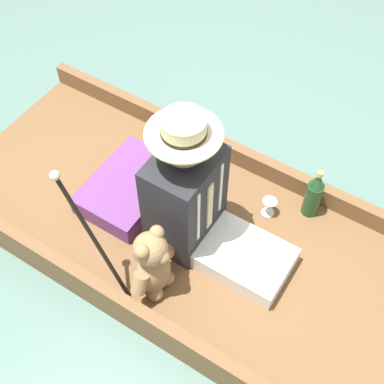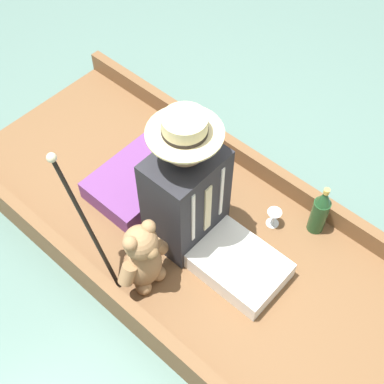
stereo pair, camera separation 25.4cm
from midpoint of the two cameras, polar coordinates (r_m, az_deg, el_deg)
The scene contains 8 objects.
ground_plane at distance 2.98m, azimuth 2.31°, elevation -5.48°, with size 16.00×16.00×0.00m, color slate.
punt_boat at distance 2.92m, azimuth 2.35°, elevation -4.74°, with size 1.18×2.74×0.25m.
seat_cushion at distance 3.00m, azimuth -3.24°, elevation 1.16°, with size 0.55×0.39×0.12m.
seated_person at distance 2.58m, azimuth 3.20°, elevation -1.33°, with size 0.37×0.76×0.86m.
teddy_bear at distance 2.55m, azimuth -2.37°, elevation -7.29°, with size 0.31×0.18×0.45m.
wine_glass at distance 2.89m, azimuth 11.25°, elevation -2.62°, with size 0.08×0.08×0.11m.
walking_cane at distance 2.39m, azimuth -8.72°, elevation -2.67°, with size 0.04×0.31×0.80m.
champagne_bottle at distance 2.86m, azimuth 16.01°, elevation -2.12°, with size 0.09×0.09×0.34m.
Camera 2 is at (1.16, 1.05, 2.54)m, focal length 50.00 mm.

